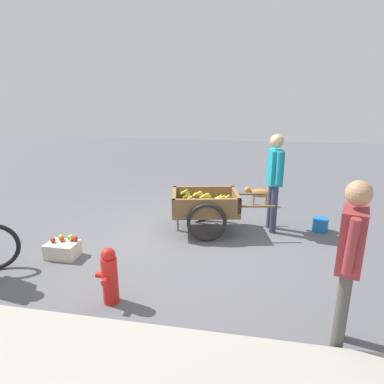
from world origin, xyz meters
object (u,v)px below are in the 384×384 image
at_px(vendor_person, 275,174).
at_px(dog, 258,193).
at_px(fire_hydrant, 109,276).
at_px(fruit_cart, 206,206).
at_px(plastic_bucket, 320,224).
at_px(apple_crate, 63,249).
at_px(bystander_person, 350,253).

height_order(vendor_person, dog, vendor_person).
bearing_deg(fire_hydrant, fruit_cart, -108.58).
height_order(fruit_cart, plastic_bucket, fruit_cart).
xyz_separation_m(fire_hydrant, apple_crate, (1.14, -0.91, -0.21)).
xyz_separation_m(dog, plastic_bucket, (-1.05, 1.20, -0.15)).
distance_m(vendor_person, fire_hydrant, 3.18).
bearing_deg(apple_crate, plastic_bucket, -156.27).
bearing_deg(plastic_bucket, fruit_cart, 10.23).
bearing_deg(apple_crate, fruit_cart, -144.76).
bearing_deg(bystander_person, plastic_bucket, -96.45).
bearing_deg(plastic_bucket, dog, -48.81).
bearing_deg(dog, apple_crate, 45.97).
distance_m(fruit_cart, bystander_person, 3.02).
height_order(fire_hydrant, apple_crate, fire_hydrant).
bearing_deg(dog, fire_hydrant, 66.44).
relative_size(fruit_cart, vendor_person, 1.07).
relative_size(fire_hydrant, bystander_person, 0.42).
height_order(fire_hydrant, bystander_person, bystander_person).
height_order(fruit_cart, vendor_person, vendor_person).
distance_m(fruit_cart, apple_crate, 2.34).
xyz_separation_m(vendor_person, fire_hydrant, (1.87, 2.48, -0.66)).
relative_size(vendor_person, bystander_person, 1.03).
height_order(fire_hydrant, plastic_bucket, fire_hydrant).
bearing_deg(dog, plastic_bucket, 131.19).
bearing_deg(fruit_cart, plastic_bucket, -169.77).
distance_m(vendor_person, dog, 1.51).
bearing_deg(plastic_bucket, bystander_person, 83.55).
bearing_deg(vendor_person, plastic_bucket, -172.43).
bearing_deg(bystander_person, apple_crate, -18.13).
bearing_deg(plastic_bucket, vendor_person, 7.57).
xyz_separation_m(fruit_cart, plastic_bucket, (-1.95, -0.35, -0.32)).
height_order(fruit_cart, fire_hydrant, fruit_cart).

